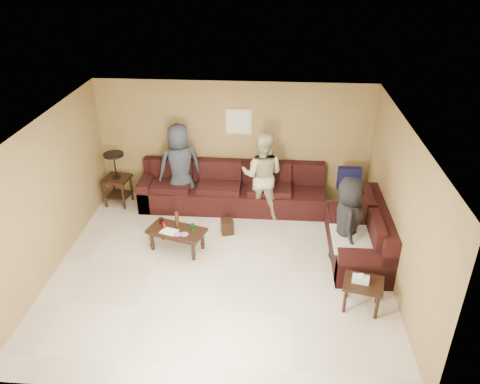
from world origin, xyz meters
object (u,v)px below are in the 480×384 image
(end_table_left, at_px, (117,178))
(person_left, at_px, (180,167))
(sectional_sofa, at_px, (272,208))
(side_table_right, at_px, (363,286))
(coffee_table, at_px, (177,232))
(waste_bin, at_px, (227,227))
(person_middle, at_px, (262,175))
(person_right, at_px, (347,222))

(end_table_left, xyz_separation_m, person_left, (1.32, 0.01, 0.29))
(sectional_sofa, bearing_deg, end_table_left, 170.85)
(sectional_sofa, xyz_separation_m, end_table_left, (-3.17, 0.51, 0.27))
(person_left, bearing_deg, side_table_right, 117.48)
(coffee_table, xyz_separation_m, waste_bin, (0.82, 0.59, -0.22))
(side_table_right, bearing_deg, coffee_table, 156.88)
(coffee_table, height_order, person_middle, person_middle)
(sectional_sofa, height_order, person_left, person_left)
(person_right, bearing_deg, coffee_table, 91.12)
(side_table_right, bearing_deg, sectional_sofa, 120.42)
(end_table_left, bearing_deg, side_table_right, -31.92)
(side_table_right, relative_size, waste_bin, 2.43)
(end_table_left, bearing_deg, sectional_sofa, -9.15)
(sectional_sofa, bearing_deg, person_middle, 123.42)
(coffee_table, relative_size, person_right, 0.69)
(end_table_left, xyz_separation_m, waste_bin, (2.35, -0.95, -0.46))
(coffee_table, height_order, waste_bin, coffee_table)
(sectional_sofa, relative_size, person_left, 2.63)
(coffee_table, bearing_deg, end_table_left, 134.75)
(side_table_right, bearing_deg, person_left, 138.54)
(coffee_table, relative_size, person_left, 0.62)
(waste_bin, relative_size, person_left, 0.15)
(coffee_table, relative_size, waste_bin, 4.03)
(person_middle, bearing_deg, person_right, 142.35)
(sectional_sofa, relative_size, person_right, 2.93)
(waste_bin, bearing_deg, sectional_sofa, 28.19)
(side_table_right, height_order, person_right, person_right)
(side_table_right, distance_m, person_middle, 3.09)
(coffee_table, bearing_deg, person_middle, 43.00)
(person_right, bearing_deg, person_middle, 48.14)
(person_left, bearing_deg, end_table_left, -20.53)
(end_table_left, relative_size, person_middle, 0.66)
(side_table_right, xyz_separation_m, waste_bin, (-2.18, 1.87, -0.27))
(coffee_table, distance_m, person_right, 2.92)
(person_right, bearing_deg, person_left, 65.26)
(person_left, bearing_deg, coffee_table, 76.36)
(side_table_right, relative_size, person_right, 0.41)
(side_table_right, distance_m, waste_bin, 2.88)
(side_table_right, bearing_deg, end_table_left, 148.08)
(person_left, xyz_separation_m, person_middle, (1.64, -0.21, -0.02))
(coffee_table, distance_m, person_middle, 2.03)
(waste_bin, height_order, person_right, person_right)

